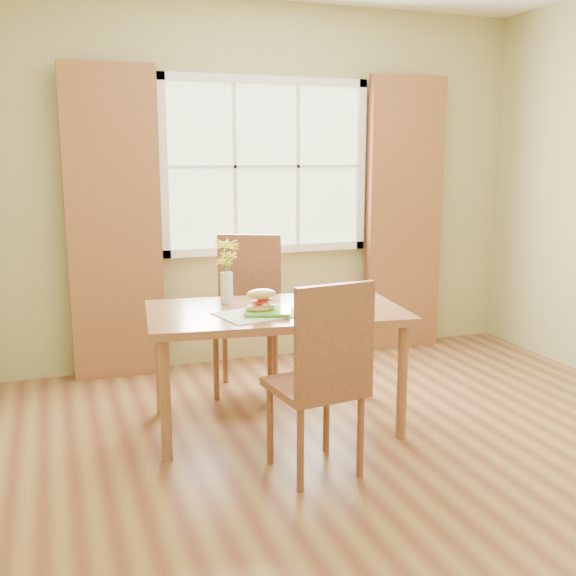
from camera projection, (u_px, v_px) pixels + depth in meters
The scene contains 12 objects.
room at pixel (378, 203), 3.40m from camera, with size 4.24×3.84×2.74m.
window at pixel (266, 166), 5.10m from camera, with size 1.62×0.06×1.32m.
curtain_left at pixel (114, 226), 4.72m from camera, with size 0.65×0.08×2.20m, color maroon.
curtain_right at pixel (405, 216), 5.47m from camera, with size 0.65×0.08×2.20m, color maroon.
dining_table at pixel (275, 321), 3.90m from camera, with size 1.54×0.98×0.71m.
chair_near at pixel (323, 372), 3.27m from camera, with size 0.47×0.47×1.00m.
chair_far at pixel (248, 306), 4.58m from camera, with size 0.58×0.58×1.05m.
placemat at pixel (260, 314), 3.75m from camera, with size 0.45×0.33×0.01m, color #E8EFCA.
plate at pixel (268, 312), 3.77m from camera, with size 0.26×0.26×0.01m, color #59C230.
croissant_sandwich at pixel (261, 301), 3.73m from camera, with size 0.18×0.13×0.13m.
water_glass at pixel (321, 301), 3.84m from camera, with size 0.08×0.08×0.12m.
flower_vase at pixel (226, 265), 4.00m from camera, with size 0.16×0.16×0.38m.
Camera 1 is at (-1.57, -3.07, 1.59)m, focal length 42.00 mm.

